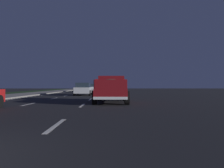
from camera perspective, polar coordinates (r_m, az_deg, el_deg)
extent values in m
plane|color=black|center=(30.16, -7.25, -2.69)|extent=(144.00, 144.00, 0.00)
cube|color=gray|center=(31.84, -20.71, -2.43)|extent=(108.00, 4.00, 0.12)
cube|color=silver|center=(6.89, -14.07, -10.13)|extent=(2.40, 0.14, 0.01)
cube|color=silver|center=(13.46, -7.57, -5.41)|extent=(2.40, 0.14, 0.01)
cube|color=silver|center=(19.23, -5.58, -3.93)|extent=(2.40, 0.14, 0.01)
cube|color=silver|center=(26.10, -4.36, -3.02)|extent=(2.40, 0.14, 0.01)
cube|color=silver|center=(32.57, -3.69, -2.52)|extent=(2.40, 0.14, 0.01)
cube|color=silver|center=(38.29, -3.28, -2.21)|extent=(2.40, 0.14, 0.01)
cube|color=silver|center=(44.20, -2.98, -1.98)|extent=(2.40, 0.14, 0.01)
cube|color=silver|center=(49.57, -2.76, -1.82)|extent=(2.40, 0.14, 0.01)
cube|color=silver|center=(55.14, -2.58, -1.69)|extent=(2.40, 0.14, 0.01)
cube|color=silver|center=(61.96, -2.40, -1.55)|extent=(2.40, 0.14, 0.01)
cube|color=silver|center=(68.88, -2.26, -1.45)|extent=(2.40, 0.14, 0.01)
cube|color=silver|center=(75.80, -2.15, -1.36)|extent=(2.40, 0.14, 0.01)
cube|color=silver|center=(82.46, -2.05, -1.29)|extent=(2.40, 0.14, 0.01)
cube|color=silver|center=(15.22, -20.38, -4.81)|extent=(2.40, 0.14, 0.01)
cube|color=silver|center=(21.72, -14.42, -3.52)|extent=(2.40, 0.14, 0.01)
cube|color=silver|center=(27.16, -11.68, -2.91)|extent=(2.40, 0.14, 0.01)
cube|color=silver|center=(33.88, -9.54, -2.43)|extent=(2.40, 0.14, 0.01)
cube|color=silver|center=(40.56, -8.12, -2.11)|extent=(2.40, 0.14, 0.01)
cube|color=silver|center=(46.26, -7.24, -1.91)|extent=(2.40, 0.14, 0.01)
cube|color=silver|center=(52.92, -6.45, -1.73)|extent=(2.40, 0.14, 0.01)
cube|color=silver|center=(57.99, -5.97, -1.62)|extent=(2.40, 0.14, 0.01)
cube|color=silver|center=(64.67, -5.45, -1.51)|extent=(2.40, 0.14, 0.01)
cube|color=silver|center=(69.97, -5.11, -1.43)|extent=(2.40, 0.14, 0.01)
cube|color=silver|center=(75.84, -4.79, -1.36)|extent=(2.40, 0.14, 0.01)
cube|color=silver|center=(82.18, -4.50, -1.29)|extent=(2.40, 0.14, 0.01)
cube|color=silver|center=(31.15, -16.72, -2.59)|extent=(108.00, 0.14, 0.01)
cube|color=maroon|center=(15.67, -0.20, -2.28)|extent=(5.46, 2.17, 0.60)
cube|color=maroon|center=(16.85, -0.13, 0.40)|extent=(2.22, 1.91, 0.90)
cube|color=#1E2833|center=(15.80, -0.19, 0.64)|extent=(0.08, 1.44, 0.50)
cube|color=maroon|center=(14.63, -3.96, -0.13)|extent=(3.03, 0.17, 0.56)
cube|color=maroon|center=(14.59, 3.42, -0.13)|extent=(3.03, 0.17, 0.56)
cube|color=maroon|center=(13.00, -0.40, -0.09)|extent=(0.14, 1.88, 0.56)
cube|color=silver|center=(13.02, -0.40, -3.61)|extent=(0.18, 2.00, 0.16)
cube|color=red|center=(13.06, -3.92, 0.79)|extent=(0.06, 0.14, 0.20)
cube|color=red|center=(13.02, 3.12, 0.79)|extent=(0.06, 0.14, 0.20)
ellipsoid|color=#4C422D|center=(14.58, -0.28, 0.02)|extent=(2.64, 1.60, 0.64)
sphere|color=silver|center=(15.09, -1.61, -0.52)|extent=(0.40, 0.40, 0.40)
sphere|color=beige|center=(13.98, 0.91, -0.61)|extent=(0.34, 0.34, 0.34)
cylinder|color=black|center=(17.50, -3.38, -2.91)|extent=(0.84, 0.28, 0.84)
cylinder|color=black|center=(17.47, 3.18, -2.91)|extent=(0.84, 0.28, 0.84)
cylinder|color=black|center=(13.95, -4.45, -3.52)|extent=(0.84, 0.28, 0.84)
cylinder|color=black|center=(13.92, 3.80, -3.53)|extent=(0.84, 0.28, 0.84)
cube|color=#B2B5BA|center=(28.00, -7.27, -1.57)|extent=(4.40, 1.80, 0.70)
cube|color=#1E2833|center=(27.74, -7.32, -0.27)|extent=(2.47, 1.59, 0.56)
cylinder|color=black|center=(29.60, -8.68, -2.07)|extent=(0.68, 0.22, 0.68)
cylinder|color=black|center=(29.41, -5.20, -2.08)|extent=(0.68, 0.22, 0.68)
cylinder|color=black|center=(26.64, -9.55, -2.24)|extent=(0.68, 0.22, 0.68)
cylinder|color=black|center=(26.43, -5.69, -2.26)|extent=(0.68, 0.22, 0.68)
cube|color=red|center=(25.86, -7.79, -1.54)|extent=(0.08, 1.51, 0.10)
cube|color=silver|center=(42.66, -5.53, -1.19)|extent=(4.41, 1.83, 0.70)
cube|color=#1E2833|center=(42.41, -5.56, -0.35)|extent=(2.48, 1.60, 0.56)
cylinder|color=black|center=(44.23, -6.56, -1.54)|extent=(0.68, 0.22, 0.68)
cylinder|color=black|center=(44.11, -4.23, -1.55)|extent=(0.68, 0.22, 0.68)
cylinder|color=black|center=(41.25, -6.93, -1.62)|extent=(0.68, 0.22, 0.68)
cylinder|color=black|center=(41.12, -4.43, -1.63)|extent=(0.68, 0.22, 0.68)
cube|color=red|center=(40.52, -5.75, -1.16)|extent=(0.09, 1.51, 0.10)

